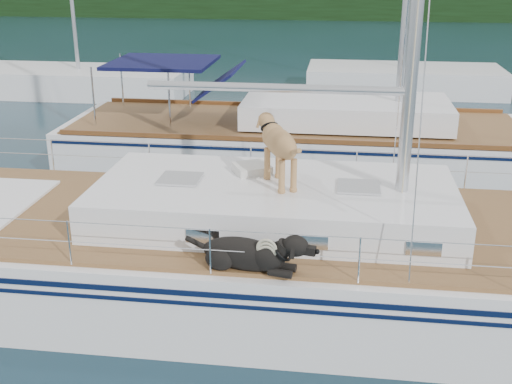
# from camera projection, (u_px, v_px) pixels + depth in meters

# --- Properties ---
(ground) EXTENTS (120.00, 120.00, 0.00)m
(ground) POSITION_uv_depth(u_px,v_px,m) (223.00, 291.00, 9.99)
(ground) COLOR #0E262B
(ground) RESTS_ON ground
(shore_bank) EXTENTS (92.00, 1.00, 1.20)m
(shore_bank) POSITION_uv_depth(u_px,v_px,m) (325.00, 10.00, 52.69)
(shore_bank) COLOR #595147
(shore_bank) RESTS_ON ground
(main_sailboat) EXTENTS (12.00, 3.84, 14.01)m
(main_sailboat) POSITION_uv_depth(u_px,v_px,m) (228.00, 252.00, 9.74)
(main_sailboat) COLOR white
(main_sailboat) RESTS_ON ground
(neighbor_sailboat) EXTENTS (11.00, 3.50, 13.30)m
(neighbor_sailboat) POSITION_uv_depth(u_px,v_px,m) (299.00, 143.00, 15.56)
(neighbor_sailboat) COLOR white
(neighbor_sailboat) RESTS_ON ground
(bg_boat_west) EXTENTS (8.00, 3.00, 11.65)m
(bg_boat_west) POSITION_uv_depth(u_px,v_px,m) (80.00, 82.00, 23.85)
(bg_boat_west) COLOR white
(bg_boat_west) RESTS_ON ground
(bg_boat_center) EXTENTS (7.20, 3.00, 11.65)m
(bg_boat_center) POSITION_uv_depth(u_px,v_px,m) (404.00, 80.00, 24.19)
(bg_boat_center) COLOR white
(bg_boat_center) RESTS_ON ground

